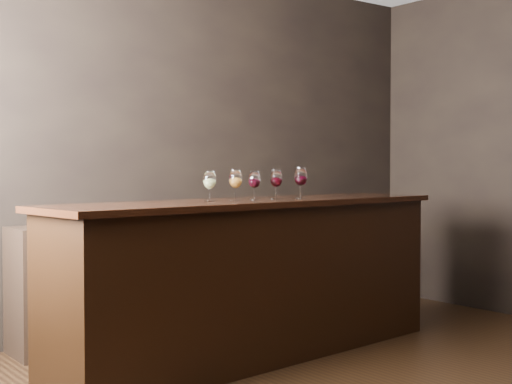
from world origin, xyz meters
TOP-DOWN VIEW (x-y plane):
  - room_shell at (-0.23, 0.11)m, footprint 5.02×4.52m
  - bar_counter at (-0.01, 1.13)m, footprint 2.87×0.89m
  - bar_top at (-0.01, 1.13)m, footprint 2.97×0.97m
  - back_bar_shelf at (-0.12, 2.03)m, footprint 2.34×0.40m
  - glass_white at (-0.37, 1.12)m, footprint 0.08×0.08m
  - glass_amber at (-0.20, 1.09)m, footprint 0.08×0.08m
  - glass_red_a at (-0.00, 1.15)m, footprint 0.08×0.08m
  - glass_red_b at (0.17, 1.14)m, footprint 0.08×0.08m
  - glass_red_c at (0.35, 1.10)m, footprint 0.09×0.09m

SIDE VIEW (x-z plane):
  - back_bar_shelf at x=-0.12m, z-range 0.00..0.84m
  - bar_counter at x=-0.01m, z-range 0.00..0.99m
  - bar_top at x=-0.01m, z-range 0.99..1.03m
  - glass_red_a at x=0.00m, z-range 1.06..1.25m
  - glass_white at x=-0.37m, z-range 1.06..1.25m
  - glass_red_b at x=0.17m, z-range 1.06..1.25m
  - glass_amber at x=-0.20m, z-range 1.06..1.26m
  - glass_red_c at x=0.35m, z-range 1.06..1.27m
  - room_shell at x=-0.23m, z-range 0.40..3.21m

